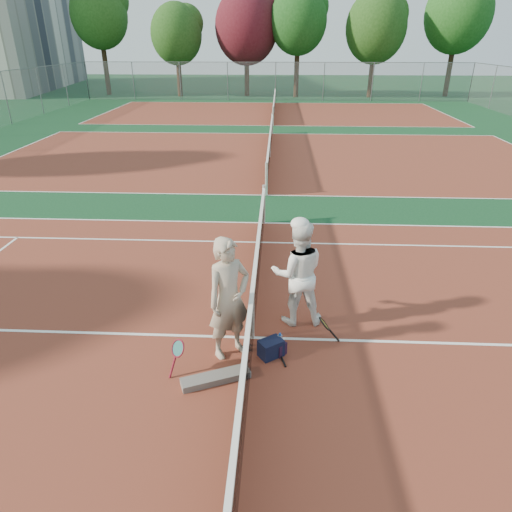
# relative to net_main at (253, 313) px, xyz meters

# --- Properties ---
(ground) EXTENTS (130.00, 130.00, 0.00)m
(ground) POSITION_rel_net_main_xyz_m (0.00, 0.00, -0.51)
(ground) COLOR #0F381C
(ground) RESTS_ON ground
(court_main) EXTENTS (23.77, 10.97, 0.01)m
(court_main) POSITION_rel_net_main_xyz_m (0.00, 0.00, -0.51)
(court_main) COLOR maroon
(court_main) RESTS_ON ground
(court_far_a) EXTENTS (23.77, 10.97, 0.01)m
(court_far_a) POSITION_rel_net_main_xyz_m (0.00, 13.50, -0.51)
(court_far_a) COLOR maroon
(court_far_a) RESTS_ON ground
(court_far_b) EXTENTS (23.77, 10.97, 0.01)m
(court_far_b) POSITION_rel_net_main_xyz_m (0.00, 27.00, -0.51)
(court_far_b) COLOR maroon
(court_far_b) RESTS_ON ground
(net_main) EXTENTS (0.10, 10.98, 1.02)m
(net_main) POSITION_rel_net_main_xyz_m (0.00, 0.00, 0.00)
(net_main) COLOR black
(net_main) RESTS_ON ground
(net_far_a) EXTENTS (0.10, 10.98, 1.02)m
(net_far_a) POSITION_rel_net_main_xyz_m (0.00, 13.50, 0.00)
(net_far_a) COLOR black
(net_far_a) RESTS_ON ground
(net_far_b) EXTENTS (0.10, 10.98, 1.02)m
(net_far_b) POSITION_rel_net_main_xyz_m (0.00, 27.00, 0.00)
(net_far_b) COLOR black
(net_far_b) RESTS_ON ground
(fence_back) EXTENTS (32.00, 0.06, 3.00)m
(fence_back) POSITION_rel_net_main_xyz_m (0.00, 34.00, 0.99)
(fence_back) COLOR slate
(fence_back) RESTS_ON ground
(player_a) EXTENTS (0.89, 0.85, 2.04)m
(player_a) POSITION_rel_net_main_xyz_m (-0.35, -0.41, 0.51)
(player_a) COLOR #B6A48D
(player_a) RESTS_ON ground
(player_b) EXTENTS (1.01, 0.82, 1.95)m
(player_b) POSITION_rel_net_main_xyz_m (0.76, 0.59, 0.46)
(player_b) COLOR white
(player_b) RESTS_ON ground
(racket_red) EXTENTS (0.39, 0.41, 0.54)m
(racket_red) POSITION_rel_net_main_xyz_m (-1.10, -0.92, -0.24)
(racket_red) COLOR maroon
(racket_red) RESTS_ON ground
(racket_black_held) EXTENTS (0.42, 0.33, 0.50)m
(racket_black_held) POSITION_rel_net_main_xyz_m (1.20, -0.08, -0.26)
(racket_black_held) COLOR black
(racket_black_held) RESTS_ON ground
(racket_spare) EXTENTS (0.42, 0.65, 0.03)m
(racket_spare) POSITION_rel_net_main_xyz_m (0.44, -0.31, -0.49)
(racket_spare) COLOR black
(racket_spare) RESTS_ON ground
(sports_bag_navy) EXTENTS (0.46, 0.43, 0.30)m
(sports_bag_navy) POSITION_rel_net_main_xyz_m (0.32, -0.48, -0.36)
(sports_bag_navy) COLOR black
(sports_bag_navy) RESTS_ON ground
(sports_bag_purple) EXTENTS (0.33, 0.32, 0.22)m
(sports_bag_purple) POSITION_rel_net_main_xyz_m (0.42, -0.40, -0.40)
(sports_bag_purple) COLOR black
(sports_bag_purple) RESTS_ON ground
(net_cover_canvas) EXTENTS (1.07, 0.64, 0.11)m
(net_cover_canvas) POSITION_rel_net_main_xyz_m (-0.50, -1.13, -0.45)
(net_cover_canvas) COLOR #5E5955
(net_cover_canvas) RESTS_ON ground
(water_bottle) EXTENTS (0.09, 0.09, 0.30)m
(water_bottle) POSITION_rel_net_main_xyz_m (0.46, -0.33, -0.36)
(water_bottle) COLOR silver
(water_bottle) RESTS_ON ground
(tree_back_0) EXTENTS (4.91, 4.91, 9.44)m
(tree_back_0) POSITION_rel_net_main_xyz_m (-15.61, 37.89, 6.08)
(tree_back_0) COLOR #382314
(tree_back_0) RESTS_ON ground
(tree_back_1) EXTENTS (4.40, 4.40, 7.63)m
(tree_back_1) POSITION_rel_net_main_xyz_m (-8.65, 36.81, 4.57)
(tree_back_1) COLOR #382314
(tree_back_1) RESTS_ON ground
(tree_back_maroon) EXTENTS (5.47, 5.47, 8.82)m
(tree_back_maroon) POSITION_rel_net_main_xyz_m (-2.62, 37.42, 5.15)
(tree_back_maroon) COLOR #382314
(tree_back_maroon) RESTS_ON ground
(tree_back_3) EXTENTS (4.82, 4.82, 8.90)m
(tree_back_3) POSITION_rel_net_main_xyz_m (1.81, 36.76, 5.60)
(tree_back_3) COLOR #382314
(tree_back_3) RESTS_ON ground
(tree_back_4) EXTENTS (5.11, 5.11, 8.55)m
(tree_back_4) POSITION_rel_net_main_xyz_m (8.38, 36.94, 5.08)
(tree_back_4) COLOR #382314
(tree_back_4) RESTS_ON ground
(tree_back_5) EXTENTS (5.58, 5.58, 9.86)m
(tree_back_5) POSITION_rel_net_main_xyz_m (15.39, 37.97, 6.12)
(tree_back_5) COLOR #382314
(tree_back_5) RESTS_ON ground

